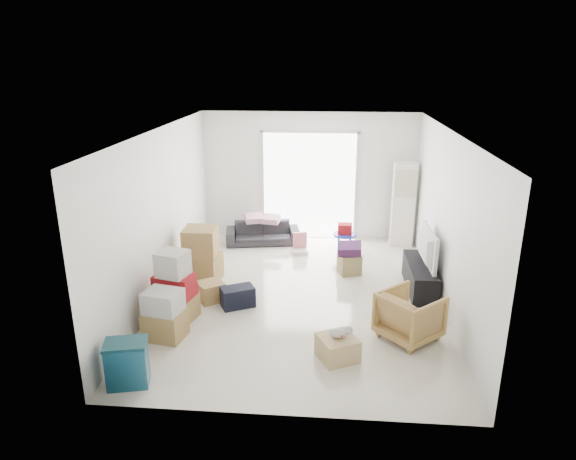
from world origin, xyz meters
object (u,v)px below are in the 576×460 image
(armchair, at_px, (410,313))
(wood_crate, at_px, (338,348))
(storage_bins, at_px, (127,363))
(kids_table, at_px, (345,232))
(television, at_px, (421,260))
(sofa, at_px, (263,230))
(ottoman, at_px, (349,263))
(tv_console, at_px, (420,277))
(ac_tower, at_px, (403,205))

(armchair, distance_m, wood_crate, 1.19)
(storage_bins, bearing_deg, kids_table, 60.38)
(wood_crate, bearing_deg, storage_bins, -162.78)
(television, distance_m, wood_crate, 2.67)
(sofa, height_order, armchair, armchair)
(armchair, relative_size, ottoman, 2.03)
(tv_console, xyz_separation_m, television, (0.00, -0.00, 0.30))
(ac_tower, height_order, television, ac_tower)
(wood_crate, bearing_deg, tv_console, 58.01)
(storage_bins, distance_m, ottoman, 4.54)
(television, height_order, storage_bins, television)
(sofa, xyz_separation_m, wood_crate, (1.55, -4.30, -0.15))
(television, distance_m, kids_table, 2.08)
(armchair, bearing_deg, television, -56.00)
(sofa, relative_size, kids_table, 2.56)
(television, relative_size, storage_bins, 1.87)
(ac_tower, xyz_separation_m, armchair, (-0.35, -3.85, -0.50))
(sofa, bearing_deg, kids_table, -22.75)
(sofa, xyz_separation_m, armchair, (2.55, -3.70, 0.08))
(television, relative_size, ottoman, 2.88)
(sofa, distance_m, kids_table, 1.76)
(television, bearing_deg, tv_console, -1.51)
(tv_console, height_order, television, television)
(television, relative_size, kids_table, 1.79)
(sofa, xyz_separation_m, kids_table, (1.71, -0.40, 0.12))
(tv_console, relative_size, armchair, 1.84)
(kids_table, bearing_deg, television, -53.41)
(kids_table, bearing_deg, wood_crate, -92.35)
(armchair, bearing_deg, storage_bins, 69.46)
(tv_console, distance_m, kids_table, 2.09)
(storage_bins, distance_m, kids_table, 5.39)
(television, xyz_separation_m, ottoman, (-1.17, 0.60, -0.35))
(tv_console, relative_size, kids_table, 2.32)
(television, xyz_separation_m, sofa, (-2.95, 2.07, -0.23))
(ac_tower, bearing_deg, ottoman, -124.77)
(sofa, bearing_deg, television, -44.66)
(ac_tower, distance_m, sofa, 2.96)
(ac_tower, bearing_deg, armchair, -95.25)
(storage_bins, bearing_deg, armchair, 21.58)
(tv_console, relative_size, television, 1.30)
(television, relative_size, wood_crate, 2.32)
(television, bearing_deg, storage_bins, 126.19)
(ac_tower, distance_m, tv_console, 2.31)
(tv_console, distance_m, television, 0.30)
(tv_console, distance_m, armchair, 1.69)
(tv_console, xyz_separation_m, sofa, (-2.95, 2.07, 0.07))
(television, relative_size, sofa, 0.70)
(kids_table, bearing_deg, armchair, -75.81)
(kids_table, bearing_deg, sofa, 166.93)
(ottoman, relative_size, kids_table, 0.62)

